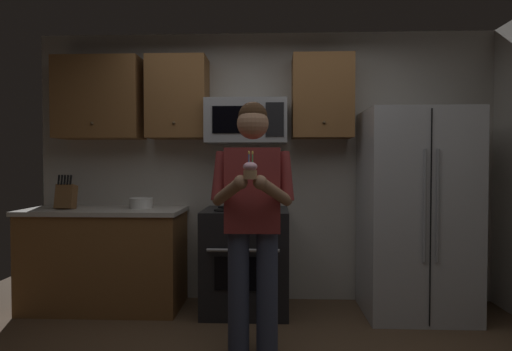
# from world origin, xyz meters

# --- Properties ---
(wall_back) EXTENTS (4.40, 0.10, 2.60)m
(wall_back) POSITION_xyz_m (0.00, 1.75, 1.30)
(wall_back) COLOR beige
(wall_back) RESTS_ON ground
(oven_range) EXTENTS (0.76, 0.70, 0.93)m
(oven_range) POSITION_xyz_m (-0.15, 1.36, 0.46)
(oven_range) COLOR black
(oven_range) RESTS_ON ground
(microwave) EXTENTS (0.74, 0.41, 0.40)m
(microwave) POSITION_xyz_m (-0.15, 1.48, 1.72)
(microwave) COLOR #9EA0A5
(refrigerator) EXTENTS (0.90, 0.75, 1.80)m
(refrigerator) POSITION_xyz_m (1.35, 1.32, 0.90)
(refrigerator) COLOR #B7BABF
(refrigerator) RESTS_ON ground
(cabinet_row_upper) EXTENTS (2.78, 0.36, 0.76)m
(cabinet_row_upper) POSITION_xyz_m (-0.72, 1.53, 1.95)
(cabinet_row_upper) COLOR brown
(counter_left) EXTENTS (1.44, 0.66, 0.92)m
(counter_left) POSITION_xyz_m (-1.45, 1.38, 0.46)
(counter_left) COLOR brown
(counter_left) RESTS_ON ground
(knife_block) EXTENTS (0.16, 0.15, 0.32)m
(knife_block) POSITION_xyz_m (-1.79, 1.33, 1.04)
(knife_block) COLOR brown
(knife_block) RESTS_ON counter_left
(bowl_large_white) EXTENTS (0.21, 0.21, 0.10)m
(bowl_large_white) POSITION_xyz_m (-1.12, 1.40, 0.97)
(bowl_large_white) COLOR white
(bowl_large_white) RESTS_ON counter_left
(person) EXTENTS (0.60, 0.48, 1.76)m
(person) POSITION_xyz_m (-0.04, 0.46, 1.00)
(person) COLOR #383F59
(person) RESTS_ON ground
(cupcake) EXTENTS (0.09, 0.09, 0.17)m
(cupcake) POSITION_xyz_m (-0.04, 0.13, 1.29)
(cupcake) COLOR #A87F56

